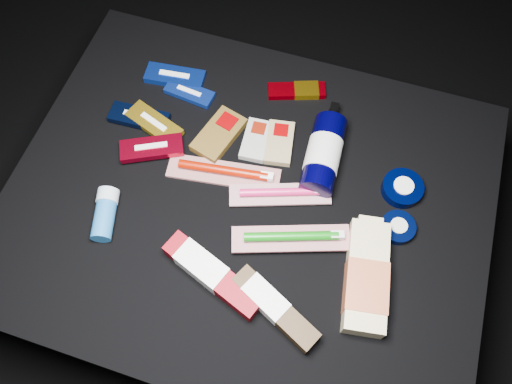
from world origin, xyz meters
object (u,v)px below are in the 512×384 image
(deodorant_stick, at_px, (105,213))
(toothpaste_carton_red, at_px, (209,272))
(bodywash_bottle, at_px, (366,279))
(lotion_bottle, at_px, (324,154))

(deodorant_stick, bearing_deg, toothpaste_carton_red, -27.35)
(bodywash_bottle, height_order, toothpaste_carton_red, bodywash_bottle)
(bodywash_bottle, relative_size, toothpaste_carton_red, 1.07)
(lotion_bottle, height_order, deodorant_stick, lotion_bottle)
(bodywash_bottle, xyz_separation_m, toothpaste_carton_red, (-0.28, -0.08, -0.00))
(bodywash_bottle, height_order, deodorant_stick, bodywash_bottle)
(deodorant_stick, bearing_deg, lotion_bottle, 18.14)
(deodorant_stick, height_order, toothpaste_carton_red, deodorant_stick)
(lotion_bottle, relative_size, deodorant_stick, 1.99)
(bodywash_bottle, bearing_deg, toothpaste_carton_red, -173.83)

